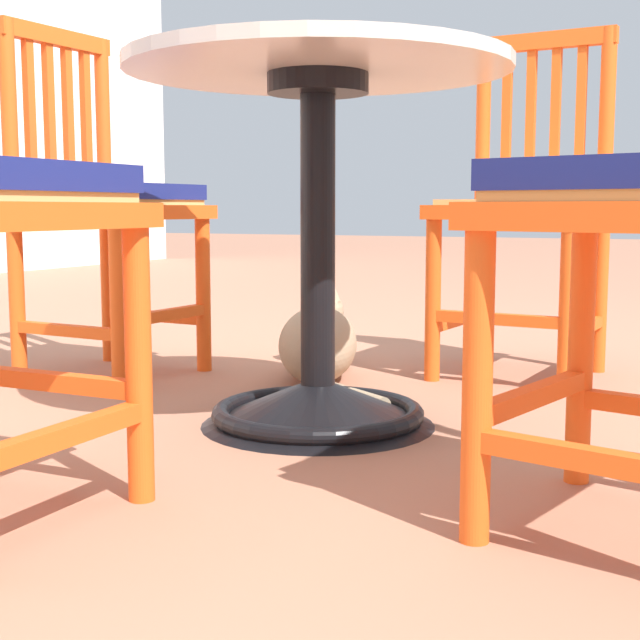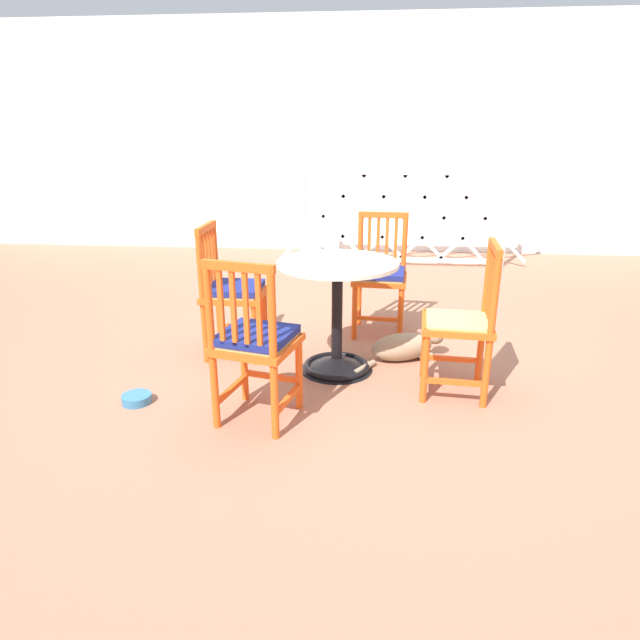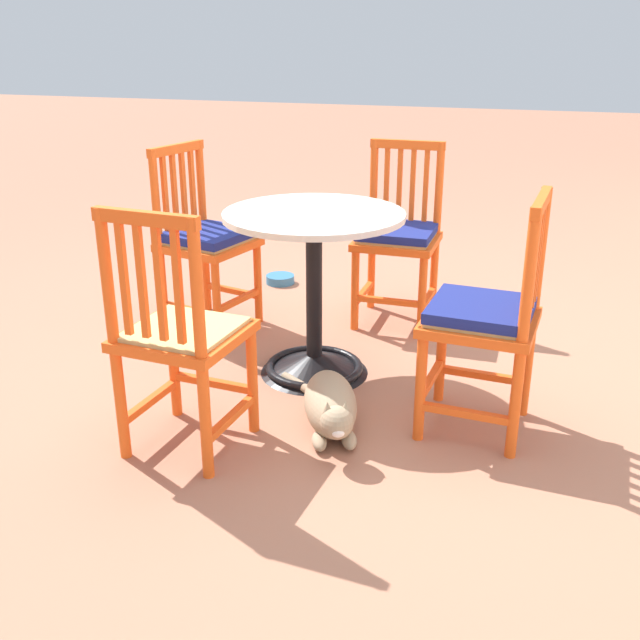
{
  "view_description": "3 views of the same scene",
  "coord_description": "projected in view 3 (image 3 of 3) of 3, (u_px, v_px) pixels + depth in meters",
  "views": [
    {
      "loc": [
        -1.66,
        -0.7,
        0.44
      ],
      "look_at": [
        -0.21,
        -0.03,
        0.24
      ],
      "focal_mm": 50.66,
      "sensor_mm": 36.0,
      "label": 1
    },
    {
      "loc": [
        0.18,
        -3.22,
        1.5
      ],
      "look_at": [
        -0.12,
        0.04,
        0.35
      ],
      "focal_mm": 30.51,
      "sensor_mm": 36.0,
      "label": 2
    },
    {
      "loc": [
        2.86,
        0.98,
        1.44
      ],
      "look_at": [
        0.18,
        0.15,
        0.33
      ],
      "focal_mm": 41.81,
      "sensor_mm": 36.0,
      "label": 3
    }
  ],
  "objects": [
    {
      "name": "orange_chair_tucked_in",
      "position": [
        205.0,
        241.0,
        3.7
      ],
      "size": [
        0.48,
        0.48,
        0.91
      ],
      "color": "#EA5619",
      "rests_on": "ground_plane"
    },
    {
      "name": "orange_chair_at_corner",
      "position": [
        180.0,
        338.0,
        2.59
      ],
      "size": [
        0.43,
        0.43,
        0.91
      ],
      "color": "#EA5619",
      "rests_on": "ground_plane"
    },
    {
      "name": "tabby_cat",
      "position": [
        331.0,
        408.0,
        2.82
      ],
      "size": [
        0.63,
        0.48,
        0.23
      ],
      "color": "#9E896B",
      "rests_on": "ground_plane"
    },
    {
      "name": "cafe_table",
      "position": [
        314.0,
        313.0,
        3.23
      ],
      "size": [
        0.76,
        0.76,
        0.73
      ],
      "color": "black",
      "rests_on": "ground_plane"
    },
    {
      "name": "orange_chair_near_fence",
      "position": [
        398.0,
        237.0,
        3.77
      ],
      "size": [
        0.4,
        0.4,
        0.91
      ],
      "color": "#EA5619",
      "rests_on": "ground_plane"
    },
    {
      "name": "orange_chair_facing_out",
      "position": [
        486.0,
        319.0,
        2.72
      ],
      "size": [
        0.43,
        0.43,
        0.91
      ],
      "color": "#EA5619",
      "rests_on": "ground_plane"
    },
    {
      "name": "pet_water_bowl",
      "position": [
        280.0,
        279.0,
        4.48
      ],
      "size": [
        0.17,
        0.17,
        0.05
      ],
      "primitive_type": "cylinder",
      "color": "teal",
      "rests_on": "ground_plane"
    },
    {
      "name": "ground_plane",
      "position": [
        299.0,
        372.0,
        3.34
      ],
      "size": [
        24.0,
        24.0,
        0.0
      ],
      "primitive_type": "plane",
      "color": "#A36B51"
    }
  ]
}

